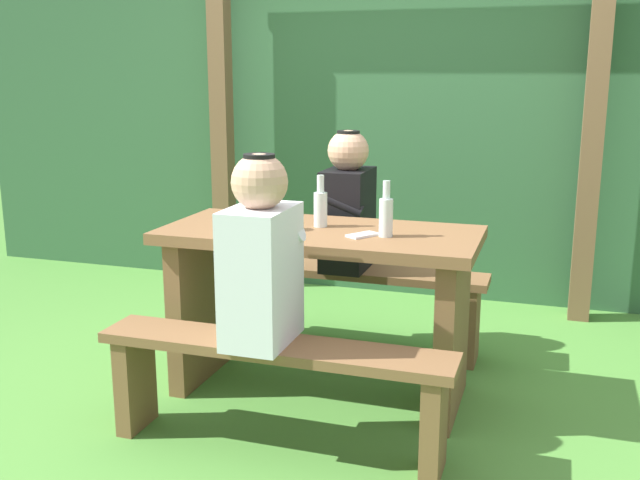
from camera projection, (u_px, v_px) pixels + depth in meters
The scene contains 13 objects.
ground_plane at pixel (320, 391), 3.41m from camera, with size 12.00×12.00×0.00m, color #4B8A36.
hedge_backdrop at pixel (413, 134), 5.14m from camera, with size 6.40×0.91×2.05m, color #305C37.
pergola_post_left at pixel (222, 130), 4.88m from camera, with size 0.12×0.12×2.15m, color brown.
pergola_post_right at pixel (592, 140), 4.18m from camera, with size 0.12×0.12×2.15m, color brown.
picnic_table at pixel (320, 284), 3.30m from camera, with size 1.40×0.64×0.77m.
bench_near at pixel (274, 373), 2.82m from camera, with size 1.40×0.24×0.45m.
bench_far at pixel (353, 291), 3.87m from camera, with size 1.40×0.24×0.45m.
person_white_shirt at pixel (261, 257), 2.73m from camera, with size 0.25×0.35×0.72m.
person_black_coat at pixel (348, 206), 3.77m from camera, with size 0.25×0.35×0.72m.
drinking_glass at pixel (286, 220), 3.22m from camera, with size 0.07×0.07×0.09m, color silver.
bottle_left at pixel (321, 207), 3.28m from camera, with size 0.06×0.06×0.23m.
bottle_right at pixel (386, 215), 3.08m from camera, with size 0.06×0.06×0.24m.
cell_phone at pixel (363, 235), 3.11m from camera, with size 0.07×0.14×0.01m, color silver.
Camera 1 is at (0.98, -3.01, 1.45)m, focal length 41.11 mm.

